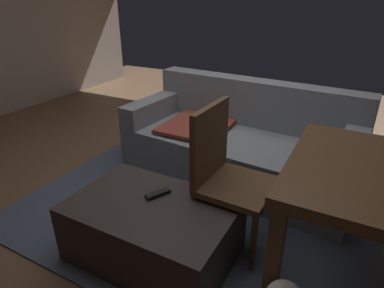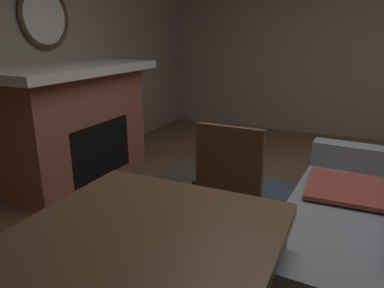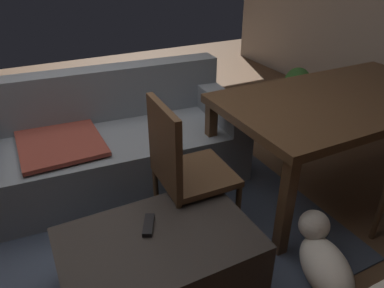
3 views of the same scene
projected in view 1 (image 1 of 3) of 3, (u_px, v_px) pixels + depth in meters
The scene contains 6 objects.
floor at pixel (198, 184), 2.88m from camera, with size 7.90×7.90×0.00m, color brown.
area_rug at pixel (196, 206), 2.56m from camera, with size 2.60×2.00×0.01m, color #3D475B.
couch at pixel (240, 145), 2.90m from camera, with size 2.02×1.02×0.84m.
ottoman_coffee_table at pixel (153, 230), 2.02m from camera, with size 0.99×0.66×0.39m, color #2D2826.
tv_remote at pixel (158, 194), 2.02m from camera, with size 0.05×0.16×0.02m, color black.
dining_chair_west at pixel (225, 170), 2.05m from camera, with size 0.46×0.46×0.93m.
Camera 1 is at (1.12, -2.20, 1.53)m, focal length 30.37 mm.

